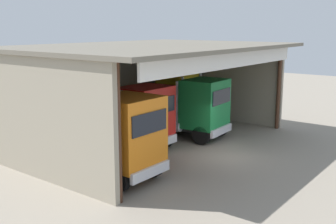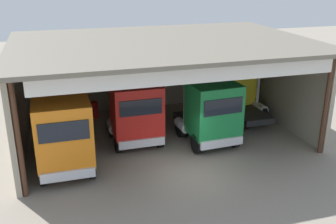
% 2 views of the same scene
% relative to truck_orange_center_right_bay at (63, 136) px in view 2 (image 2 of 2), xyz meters
% --- Properties ---
extents(ground_plane, '(80.00, 80.00, 0.00)m').
position_rel_truck_orange_center_right_bay_xyz_m(ground_plane, '(5.61, -1.66, -1.97)').
color(ground_plane, gray).
rests_on(ground_plane, ground).
extents(workshop_shed, '(15.93, 11.24, 5.60)m').
position_rel_truck_orange_center_right_bay_xyz_m(workshop_shed, '(5.61, 4.18, 1.96)').
color(workshop_shed, '#9E937F').
rests_on(workshop_shed, ground).
extents(truck_orange_center_right_bay, '(2.67, 4.82, 3.73)m').
position_rel_truck_orange_center_right_bay_xyz_m(truck_orange_center_right_bay, '(0.00, 0.00, 0.00)').
color(truck_orange_center_right_bay, orange).
rests_on(truck_orange_center_right_bay, ground).
extents(truck_red_left_bay, '(2.74, 4.22, 3.51)m').
position_rel_truck_orange_center_right_bay_xyz_m(truck_red_left_bay, '(3.89, 2.28, -0.14)').
color(truck_red_left_bay, red).
rests_on(truck_red_left_bay, ground).
extents(truck_green_center_left_bay, '(2.89, 4.86, 3.59)m').
position_rel_truck_orange_center_right_bay_xyz_m(truck_green_center_left_bay, '(7.79, 1.12, -0.11)').
color(truck_green_center_left_bay, '#197F3D').
rests_on(truck_green_center_left_bay, ground).
extents(truck_yellow_yard_outside, '(2.72, 4.87, 3.45)m').
position_rel_truck_orange_center_right_bay_xyz_m(truck_yellow_yard_outside, '(11.12, 4.88, -0.19)').
color(truck_yellow_yard_outside, yellow).
rests_on(truck_yellow_yard_outside, ground).
extents(oil_drum, '(0.58, 0.58, 0.93)m').
position_rel_truck_orange_center_right_bay_xyz_m(oil_drum, '(2.01, 7.37, -1.51)').
color(oil_drum, '#197233').
rests_on(oil_drum, ground).
extents(tool_cart, '(0.90, 0.60, 1.00)m').
position_rel_truck_orange_center_right_bay_xyz_m(tool_cart, '(1.96, 7.25, -1.47)').
color(tool_cart, red).
rests_on(tool_cart, ground).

